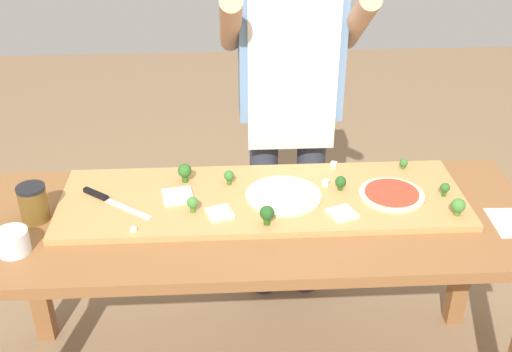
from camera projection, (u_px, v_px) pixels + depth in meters
The scene contains 23 objects.
prep_table at pixel (257, 241), 2.16m from camera, with size 1.89×0.69×0.77m.
cutting_board at pixel (263, 199), 2.18m from camera, with size 1.40×0.45×0.02m, color tan.
chefs_knife at pixel (107, 199), 2.15m from camera, with size 0.26×0.21×0.02m.
pizza_whole_tomato_red at pixel (392, 194), 2.17m from camera, with size 0.23×0.23×0.02m.
pizza_whole_cheese_artichoke at pixel (283, 195), 2.17m from camera, with size 0.26×0.26×0.02m.
pizza_slice_near_left at pixel (220, 213), 2.07m from camera, with size 0.08×0.08×0.01m, color silver.
pizza_slice_center at pixel (178, 196), 2.16m from camera, with size 0.10×0.10×0.01m, color silver.
pizza_slice_far_left at pixel (342, 213), 2.07m from camera, with size 0.08×0.08×0.01m, color silver.
broccoli_floret_back_mid at pixel (341, 182), 2.20m from camera, with size 0.04×0.04×0.05m.
broccoli_floret_front_right at pixel (267, 214), 2.01m from camera, with size 0.05×0.05×0.07m.
broccoli_floret_center_left at pixel (185, 171), 2.24m from camera, with size 0.05×0.05×0.07m.
broccoli_floret_back_right at pixel (404, 163), 2.34m from camera, with size 0.03×0.03×0.04m.
broccoli_floret_back_left at pixel (229, 176), 2.23m from camera, with size 0.04×0.04×0.05m.
broccoli_floret_center_right at pixel (458, 206), 2.06m from camera, with size 0.05×0.05×0.06m.
broccoli_floret_front_left at pixel (193, 203), 2.07m from camera, with size 0.04×0.04×0.06m.
broccoli_floret_front_mid at pixel (445, 188), 2.16m from camera, with size 0.03×0.03×0.05m.
cheese_crumble_a at pixel (326, 183), 2.24m from camera, with size 0.02×0.02×0.02m, color white.
cheese_crumble_b at pixel (334, 165), 2.35m from camera, with size 0.02×0.02×0.02m, color silver.
cheese_crumble_c at pixel (133, 229), 1.99m from camera, with size 0.02×0.02×0.02m, color white.
flour_cup at pixel (13, 243), 1.92m from camera, with size 0.10×0.10×0.08m.
sauce_jar at pixel (33, 203), 2.06m from camera, with size 0.09×0.09×0.13m.
recipe_note at pixel (512, 223), 2.07m from camera, with size 0.13×0.17×0.00m, color white.
cook_center at pixel (290, 90), 2.48m from camera, with size 0.54×0.39×1.67m.
Camera 1 is at (-0.10, -1.76, 1.93)m, focal length 43.95 mm.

